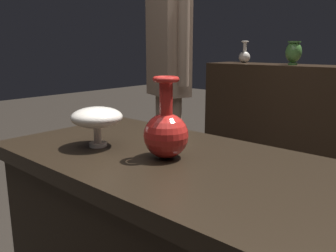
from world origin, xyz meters
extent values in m
cube|color=black|center=(0.00, 0.00, 0.78)|extent=(1.20, 0.64, 0.05)
sphere|color=red|center=(0.00, -0.02, 0.87)|extent=(0.14, 0.14, 0.14)
cylinder|color=red|center=(0.00, -0.02, 0.99)|extent=(0.04, 0.04, 0.12)
torus|color=red|center=(0.00, -0.02, 1.05)|extent=(0.08, 0.08, 0.02)
cylinder|color=silver|center=(-0.26, -0.08, 0.81)|extent=(0.06, 0.06, 0.01)
cylinder|color=silver|center=(-0.26, -0.08, 0.84)|extent=(0.03, 0.03, 0.06)
ellipsoid|color=silver|center=(-0.26, -0.08, 0.90)|extent=(0.18, 0.18, 0.07)
sphere|color=silver|center=(-1.04, 2.27, 1.04)|extent=(0.11, 0.11, 0.11)
cylinder|color=silver|center=(-1.04, 2.27, 1.14)|extent=(0.03, 0.03, 0.10)
torus|color=silver|center=(-1.04, 2.27, 1.19)|extent=(0.07, 0.07, 0.01)
cylinder|color=#477A38|center=(-0.52, 2.18, 1.00)|extent=(0.08, 0.08, 0.02)
ellipsoid|color=#477A38|center=(-0.52, 2.18, 1.10)|extent=(0.13, 0.13, 0.18)
cylinder|color=#477A38|center=(-0.52, 2.18, 1.18)|extent=(0.11, 0.11, 0.01)
cylinder|color=#846B56|center=(-0.80, 0.94, 0.41)|extent=(0.11, 0.11, 0.82)
cylinder|color=#846B56|center=(-0.94, 0.99, 0.41)|extent=(0.11, 0.11, 0.82)
cube|color=#846B56|center=(-0.87, 0.97, 1.14)|extent=(0.36, 0.28, 0.65)
cylinder|color=#846B56|center=(-0.68, 0.90, 1.18)|extent=(0.07, 0.07, 0.55)
cylinder|color=#846B56|center=(-1.06, 1.04, 1.18)|extent=(0.07, 0.07, 0.55)
camera|label=1|loc=(0.71, -0.81, 1.14)|focal=37.51mm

